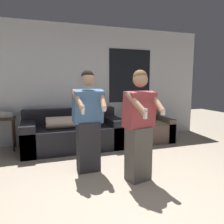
# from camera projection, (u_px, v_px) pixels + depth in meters

# --- Properties ---
(ground_plane) EXTENTS (14.00, 14.00, 0.00)m
(ground_plane) POSITION_uv_depth(u_px,v_px,m) (141.00, 204.00, 2.53)
(ground_plane) COLOR tan
(wall_back) EXTENTS (6.12, 0.07, 2.70)m
(wall_back) POSITION_uv_depth(u_px,v_px,m) (85.00, 84.00, 5.16)
(wall_back) COLOR silver
(wall_back) RESTS_ON ground_plane
(couch) EXTENTS (2.05, 1.00, 0.81)m
(couch) POSITION_uv_depth(u_px,v_px,m) (73.00, 134.00, 4.66)
(couch) COLOR black
(couch) RESTS_ON ground_plane
(armchair) EXTENTS (0.92, 0.90, 0.89)m
(armchair) POSITION_uv_depth(u_px,v_px,m) (148.00, 127.00, 5.30)
(armchair) COLOR brown
(armchair) RESTS_ON ground_plane
(side_table) EXTENTS (0.53, 0.40, 0.83)m
(side_table) POSITION_uv_depth(u_px,v_px,m) (1.00, 123.00, 4.44)
(side_table) COLOR #332319
(side_table) RESTS_ON ground_plane
(person_left) EXTENTS (0.52, 0.50, 1.59)m
(person_left) POSITION_uv_depth(u_px,v_px,m) (88.00, 122.00, 3.38)
(person_left) COLOR #28282D
(person_left) RESTS_ON ground_plane
(person_right) EXTENTS (0.50, 0.54, 1.57)m
(person_right) POSITION_uv_depth(u_px,v_px,m) (139.00, 127.00, 3.06)
(person_right) COLOR #56514C
(person_right) RESTS_ON ground_plane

